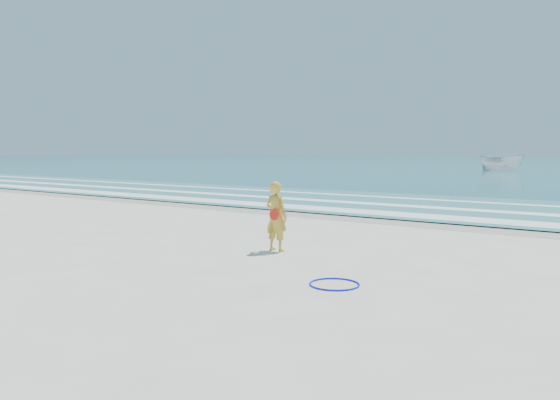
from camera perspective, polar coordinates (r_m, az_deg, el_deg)
The scene contains 9 objects.
ground at distance 12.04m, azimuth -12.86°, elevation -6.07°, with size 400.00×400.00×0.00m, color silver.
wet_sand at distance 19.17m, azimuth 7.58°, elevation -1.77°, with size 400.00×2.40×0.00m, color #B2A893.
shallow at distance 23.68m, azimuth 13.21°, elevation -0.42°, with size 400.00×10.00×0.01m, color #59B7AD.
foam_near at distance 20.32m, azimuth 9.28°, elevation -1.25°, with size 400.00×1.40×0.01m, color white.
foam_mid at distance 22.95m, azimuth 12.46°, elevation -0.56°, with size 400.00×0.90×0.01m, color white.
foam_far at distance 26.01m, azimuth 15.28°, elevation 0.05°, with size 400.00×0.60×0.01m, color white.
hoop at distance 9.63m, azimuth 5.71°, elevation -8.74°, with size 0.88×0.88×0.03m, color #0C18D8.
boat at distance 62.76m, azimuth 22.16°, elevation 3.68°, with size 1.88×4.99×1.93m, color silver.
woman at distance 12.57m, azimuth -0.40°, elevation -1.72°, with size 0.62×0.44×1.62m.
Camera 1 is at (8.82, -7.86, 2.35)m, focal length 35.00 mm.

